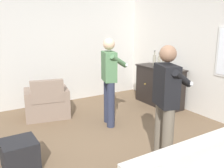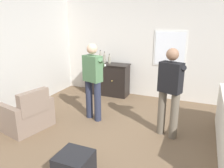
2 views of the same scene
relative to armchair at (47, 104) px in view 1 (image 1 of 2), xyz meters
name	(u,v)px [view 1 (image 1 of 2)]	position (x,y,z in m)	size (l,w,h in m)	color
ground	(98,148)	(1.73, 0.26, -0.29)	(10.40, 10.40, 0.00)	brown
wall_back_with_window	(214,51)	(1.75, 2.92, 1.11)	(5.20, 0.15, 2.80)	silver
wall_side_left	(43,47)	(-0.93, 0.26, 1.11)	(0.12, 5.20, 2.80)	beige
armchair	(47,104)	(0.00, 0.00, 0.00)	(0.81, 1.00, 0.85)	#7F6B5B
sideboard_cabinet	(159,86)	(0.60, 2.56, 0.18)	(1.30, 0.49, 0.93)	black
bottle_wine_green	(159,61)	(0.50, 2.61, 0.77)	(0.07, 0.07, 0.33)	gray
bottle_liquor_amber	(163,63)	(0.65, 2.62, 0.74)	(0.07, 0.07, 0.27)	gray
bottle_spirits_clear	(154,60)	(0.39, 2.56, 0.78)	(0.08, 0.08, 0.37)	gray
ottoman	(20,154)	(1.65, -0.91, -0.09)	(0.46, 0.46, 0.39)	black
person_standing_left	(110,78)	(1.00, 0.93, 0.65)	(0.53, 0.52, 1.68)	#282D42
person_standing_right	(166,101)	(2.63, 0.82, 0.65)	(0.53, 0.52, 1.68)	#6B6051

